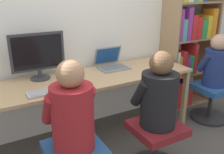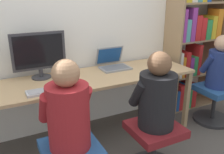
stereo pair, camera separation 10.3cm
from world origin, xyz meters
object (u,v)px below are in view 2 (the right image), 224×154
at_px(office_chair_right, 154,145).
at_px(desktop_monitor, 39,55).
at_px(bookshelf, 192,40).
at_px(person_at_laptop, 157,95).
at_px(office_chair_side, 214,101).
at_px(person_at_monitor, 68,111).
at_px(keyboard, 51,90).
at_px(laptop, 113,64).
at_px(person_near_shelf, 219,65).

bearing_deg(office_chair_right, desktop_monitor, 129.26).
bearing_deg(desktop_monitor, bookshelf, -1.09).
relative_size(person_at_laptop, office_chair_side, 1.43).
height_order(desktop_monitor, person_at_monitor, desktop_monitor).
height_order(desktop_monitor, bookshelf, bookshelf).
bearing_deg(office_chair_right, keyboard, 145.06).
xyz_separation_m(laptop, keyboard, (-0.81, -0.37, -0.04)).
xyz_separation_m(desktop_monitor, bookshelf, (1.96, -0.04, -0.03)).
distance_m(bookshelf, office_chair_side, 0.83).
height_order(desktop_monitor, laptop, desktop_monitor).
xyz_separation_m(person_at_laptop, bookshelf, (1.20, 0.89, 0.20)).
relative_size(laptop, office_chair_side, 0.71).
bearing_deg(keyboard, laptop, 24.54).
bearing_deg(keyboard, person_near_shelf, -3.18).
distance_m(desktop_monitor, office_chair_right, 1.40).
height_order(person_at_monitor, person_at_laptop, person_at_monitor).
distance_m(person_at_monitor, bookshelf, 2.13).
xyz_separation_m(desktop_monitor, person_at_laptop, (0.76, -0.93, -0.23)).
relative_size(desktop_monitor, person_at_laptop, 0.80).
bearing_deg(office_chair_right, office_chair_side, 19.09).
xyz_separation_m(bookshelf, office_chair_side, (0.02, -0.47, -0.68)).
relative_size(desktop_monitor, keyboard, 1.27).
bearing_deg(desktop_monitor, person_near_shelf, -14.40).
height_order(laptop, office_chair_right, laptop).
relative_size(desktop_monitor, bookshelf, 0.28).
bearing_deg(bookshelf, office_chair_side, -87.99).
bearing_deg(office_chair_side, keyboard, 176.70).
xyz_separation_m(person_at_laptop, person_near_shelf, (1.21, 0.42, -0.01)).
bearing_deg(office_chair_side, laptop, 157.47).
xyz_separation_m(office_chair_right, person_at_monitor, (-0.75, 0.05, 0.49)).
distance_m(bookshelf, person_near_shelf, 0.51).
xyz_separation_m(person_at_monitor, person_near_shelf, (1.97, 0.37, -0.02)).
height_order(keyboard, office_chair_right, keyboard).
xyz_separation_m(keyboard, office_chair_right, (0.77, -0.53, -0.47)).
bearing_deg(office_chair_right, person_at_laptop, 90.00).
height_order(keyboard, person_near_shelf, person_near_shelf).
distance_m(keyboard, office_chair_side, 2.04).
relative_size(desktop_monitor, office_chair_right, 1.14).
height_order(desktop_monitor, person_at_laptop, desktop_monitor).
distance_m(office_chair_side, person_near_shelf, 0.47).
xyz_separation_m(person_at_laptop, office_chair_side, (1.21, 0.42, -0.48)).
relative_size(desktop_monitor, person_at_monitor, 0.77).
relative_size(keyboard, office_chair_side, 0.90).
bearing_deg(keyboard, bookshelf, 10.39).
bearing_deg(bookshelf, person_at_laptop, -143.39).
bearing_deg(person_at_laptop, office_chair_side, 18.89).
distance_m(office_chair_right, office_chair_side, 1.29).
xyz_separation_m(office_chair_right, person_at_laptop, (0.00, 0.00, 0.48)).
bearing_deg(laptop, bookshelf, -0.52).
xyz_separation_m(laptop, person_at_laptop, (-0.05, -0.90, -0.03)).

